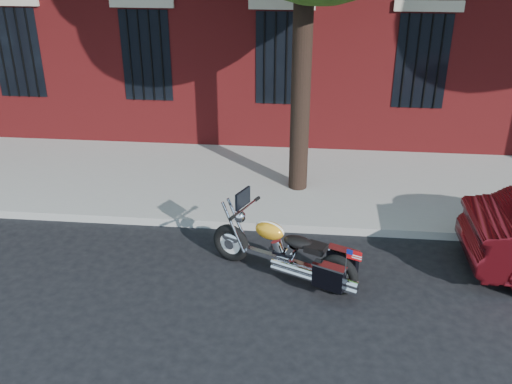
# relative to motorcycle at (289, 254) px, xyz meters

# --- Properties ---
(ground) EXTENTS (120.00, 120.00, 0.00)m
(ground) POSITION_rel_motorcycle_xyz_m (-0.48, 0.12, -0.43)
(ground) COLOR black
(ground) RESTS_ON ground
(curb) EXTENTS (40.00, 0.16, 0.15)m
(curb) POSITION_rel_motorcycle_xyz_m (-0.48, 1.50, -0.36)
(curb) COLOR gray
(curb) RESTS_ON ground
(sidewalk) EXTENTS (40.00, 3.60, 0.15)m
(sidewalk) POSITION_rel_motorcycle_xyz_m (-0.48, 3.38, -0.36)
(sidewalk) COLOR gray
(sidewalk) RESTS_ON ground
(motorcycle) EXTENTS (2.28, 1.42, 1.28)m
(motorcycle) POSITION_rel_motorcycle_xyz_m (0.00, 0.00, 0.00)
(motorcycle) COLOR black
(motorcycle) RESTS_ON ground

